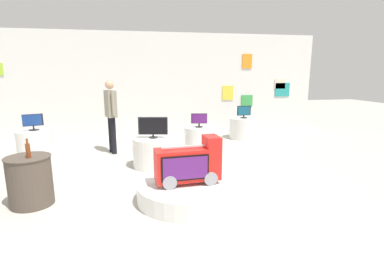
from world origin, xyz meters
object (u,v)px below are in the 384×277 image
(display_pedestal_right_rear, at_px, (154,152))
(tv_on_right_rear, at_px, (153,127))
(tv_on_left_rear, at_px, (199,120))
(display_pedestal_center_rear, at_px, (35,143))
(tv_on_center_rear, at_px, (33,122))
(display_pedestal_left_rear, at_px, (199,139))
(tv_on_far_right, at_px, (244,112))
(side_table_round, at_px, (30,180))
(display_pedestal_far_right, at_px, (243,128))
(shopper_browsing_near_truck, at_px, (111,111))
(novelty_firetruck_tv, at_px, (189,165))
(main_display_pedestal, at_px, (188,192))
(bottle_on_side_table, at_px, (28,150))

(display_pedestal_right_rear, height_order, tv_on_right_rear, tv_on_right_rear)
(tv_on_left_rear, xyz_separation_m, display_pedestal_center_rear, (-3.79, 0.32, -0.49))
(tv_on_left_rear, height_order, tv_on_center_rear, tv_on_center_rear)
(display_pedestal_left_rear, xyz_separation_m, tv_on_center_rear, (-3.79, 0.31, 0.50))
(tv_on_far_right, bearing_deg, side_table_round, -141.02)
(display_pedestal_far_right, relative_size, side_table_round, 1.12)
(display_pedestal_far_right, height_order, tv_on_far_right, tv_on_far_right)
(display_pedestal_left_rear, distance_m, tv_on_right_rear, 1.64)
(display_pedestal_left_rear, relative_size, side_table_round, 0.97)
(side_table_round, distance_m, shopper_browsing_near_truck, 3.00)
(novelty_firetruck_tv, distance_m, tv_on_left_rear, 2.89)
(display_pedestal_left_rear, distance_m, tv_on_left_rear, 0.49)
(display_pedestal_left_rear, bearing_deg, display_pedestal_far_right, 37.63)
(tv_on_center_rear, xyz_separation_m, tv_on_far_right, (5.37, 0.91, -0.01))
(tv_on_center_rear, bearing_deg, display_pedestal_center_rear, 71.11)
(novelty_firetruck_tv, height_order, tv_on_center_rear, tv_on_center_rear)
(tv_on_center_rear, relative_size, tv_on_right_rear, 0.71)
(novelty_firetruck_tv, height_order, tv_on_left_rear, novelty_firetruck_tv)
(tv_on_left_rear, bearing_deg, display_pedestal_right_rear, -138.86)
(display_pedestal_center_rear, bearing_deg, display_pedestal_far_right, 9.61)
(tv_on_center_rear, bearing_deg, novelty_firetruck_tv, -45.58)
(display_pedestal_right_rear, height_order, side_table_round, side_table_round)
(tv_on_right_rear, height_order, side_table_round, tv_on_right_rear)
(display_pedestal_right_rear, distance_m, shopper_browsing_near_truck, 1.71)
(display_pedestal_right_rear, bearing_deg, side_table_round, -141.30)
(main_display_pedestal, xyz_separation_m, side_table_round, (-2.25, 0.27, 0.24))
(tv_on_left_rear, distance_m, tv_on_far_right, 2.00)
(display_pedestal_left_rear, bearing_deg, display_pedestal_right_rear, -138.73)
(bottle_on_side_table, bearing_deg, tv_on_right_rear, 40.64)
(display_pedestal_center_rear, relative_size, tv_on_center_rear, 1.90)
(display_pedestal_center_rear, xyz_separation_m, bottle_on_side_table, (0.81, -2.90, 0.53))
(tv_on_right_rear, relative_size, shopper_browsing_near_truck, 0.34)
(tv_on_right_rear, bearing_deg, display_pedestal_left_rear, 41.41)
(display_pedestal_left_rear, bearing_deg, tv_on_center_rear, 175.30)
(display_pedestal_center_rear, distance_m, shopper_browsing_near_truck, 1.87)
(display_pedestal_center_rear, bearing_deg, display_pedestal_left_rear, -4.75)
(novelty_firetruck_tv, relative_size, tv_on_left_rear, 2.55)
(main_display_pedestal, distance_m, display_pedestal_left_rear, 2.89)
(main_display_pedestal, height_order, bottle_on_side_table, bottle_on_side_table)
(display_pedestal_left_rear, xyz_separation_m, tv_on_far_right, (1.59, 1.22, 0.49))
(display_pedestal_right_rear, relative_size, bottle_on_side_table, 3.04)
(main_display_pedestal, distance_m, display_pedestal_far_right, 4.65)
(display_pedestal_center_rear, height_order, shopper_browsing_near_truck, shopper_browsing_near_truck)
(tv_on_right_rear, bearing_deg, display_pedestal_right_rear, 100.71)
(display_pedestal_right_rear, xyz_separation_m, bottle_on_side_table, (-1.82, -1.56, 0.53))
(tv_on_right_rear, xyz_separation_m, display_pedestal_far_right, (2.75, 2.25, -0.53))
(display_pedestal_far_right, relative_size, shopper_browsing_near_truck, 0.47)
(tv_on_center_rear, bearing_deg, display_pedestal_far_right, 9.64)
(shopper_browsing_near_truck, bearing_deg, tv_on_far_right, 14.74)
(tv_on_far_right, bearing_deg, display_pedestal_left_rear, -142.45)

